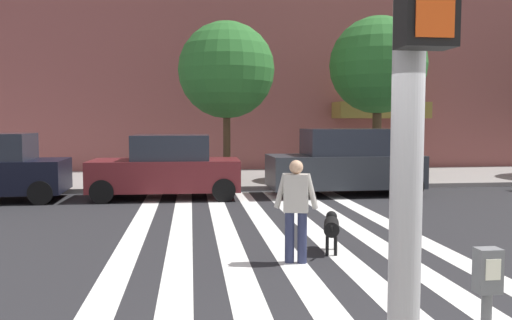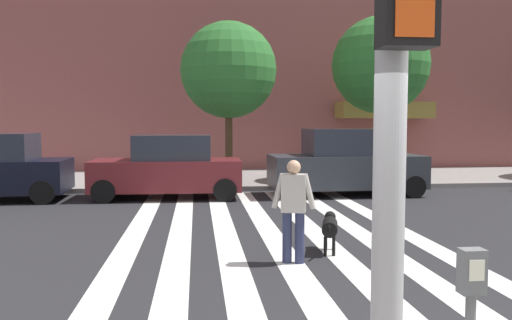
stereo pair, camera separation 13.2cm
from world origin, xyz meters
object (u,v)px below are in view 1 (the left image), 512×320
Objects in this scene: street_tree_nearest at (227,70)px; street_tree_middle at (378,66)px; parked_car_third_in_line at (346,163)px; dog_on_leash at (332,226)px; pedestrian_dog_walker at (296,205)px; parked_car_behind_first at (167,168)px.

street_tree_middle is (5.46, 0.34, 0.27)m from street_tree_nearest.
parked_car_third_in_line reaches higher than dog_on_leash.
parked_car_third_in_line reaches higher than pedestrian_dog_walker.
street_tree_nearest is at bearing 50.88° from parked_car_behind_first.
parked_car_third_in_line is 0.85× the size of street_tree_nearest.
parked_car_behind_first is at bearing 107.60° from pedestrian_dog_walker.
parked_car_behind_first is at bearing -179.98° from parked_car_third_in_line.
street_tree_nearest is 0.94× the size of street_tree_middle.
dog_on_leash is (1.17, -9.09, -3.54)m from street_tree_nearest.
street_tree_middle is (1.98, 2.70, 3.26)m from parked_car_third_in_line.
dog_on_leash is at bearing -108.95° from parked_car_third_in_line.
parked_car_third_in_line is 4.55× the size of dog_on_leash.
pedestrian_dog_walker is (-5.05, -10.06, -3.33)m from street_tree_middle.
dog_on_leash is (0.75, 0.62, -0.48)m from pedestrian_dog_walker.
dog_on_leash is at bearing -114.46° from street_tree_middle.
dog_on_leash is at bearing -82.68° from street_tree_nearest.
street_tree_middle is 11.73m from pedestrian_dog_walker.
parked_car_third_in_line is 7.97m from pedestrian_dog_walker.
parked_car_third_in_line is 0.79× the size of street_tree_middle.
pedestrian_dog_walker reaches higher than dog_on_leash.
pedestrian_dog_walker is at bearing -140.48° from dog_on_leash.
parked_car_third_in_line is at bearing 71.05° from dog_on_leash.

